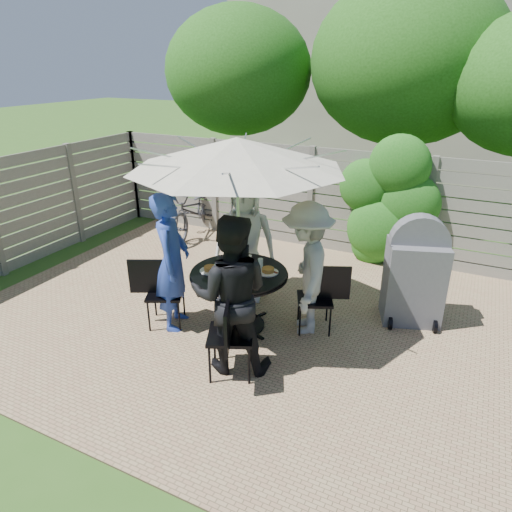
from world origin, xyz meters
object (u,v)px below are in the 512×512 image
at_px(person_front, 231,296).
at_px(plate_right, 268,271).
at_px(chair_left, 165,306).
at_px(plate_extra, 252,281).
at_px(plate_front, 236,283).
at_px(person_left, 172,262).
at_px(plate_back, 242,259).
at_px(bbq_grill, 414,275).
at_px(glass_back, 233,258).
at_px(chair_right, 315,311).
at_px(person_back, 245,240).
at_px(plate_left, 210,269).
at_px(chair_back, 246,277).
at_px(glass_left, 217,270).
at_px(coffee_cup, 248,261).
at_px(umbrella, 237,153).
at_px(bicycle, 195,211).
at_px(patio_table, 239,289).
at_px(glass_front, 246,276).
at_px(syrup_jug, 234,264).
at_px(person_right, 306,269).
at_px(glass_right, 260,264).
at_px(chair_front, 231,350).

distance_m(person_front, plate_right, 0.91).
distance_m(chair_left, plate_extra, 1.30).
height_order(plate_front, plate_extra, same).
distance_m(person_left, plate_extra, 1.06).
relative_size(plate_back, plate_extra, 1.08).
xyz_separation_m(person_left, plate_back, (0.63, 0.65, -0.08)).
bearing_deg(plate_front, bbq_grill, 39.44).
distance_m(plate_extra, glass_back, 0.63).
xyz_separation_m(chair_right, plate_right, (-0.56, -0.23, 0.54)).
xyz_separation_m(chair_right, plate_extra, (-0.61, -0.58, 0.54)).
height_order(person_back, chair_right, person_back).
bearing_deg(bbq_grill, chair_right, -161.38).
bearing_deg(glass_back, person_back, 102.02).
bearing_deg(glass_back, plate_left, -112.06).
height_order(person_left, glass_back, person_left).
bearing_deg(chair_back, glass_left, -10.81).
bearing_deg(glass_back, coffee_cup, 11.50).
bearing_deg(chair_right, person_back, -41.90).
xyz_separation_m(umbrella, bicycle, (-2.39, 2.64, -1.75)).
xyz_separation_m(patio_table, chair_back, (-0.37, 0.89, -0.30)).
distance_m(plate_left, glass_front, 0.53).
relative_size(plate_back, coffee_cup, 2.17).
relative_size(person_left, syrup_jug, 11.17).
height_order(person_back, plate_left, person_back).
height_order(chair_right, plate_back, chair_right).
height_order(person_left, plate_extra, person_left).
bearing_deg(plate_right, patio_table, -157.56).
xyz_separation_m(patio_table, glass_front, (0.20, -0.20, 0.31)).
relative_size(plate_right, glass_front, 1.86).
bearing_deg(plate_front, person_right, 45.89).
bearing_deg(syrup_jug, glass_right, 32.19).
xyz_separation_m(chair_front, plate_left, (-0.70, 0.76, 0.51)).
distance_m(person_back, person_front, 1.66).
xyz_separation_m(umbrella, chair_front, (0.37, -0.89, -1.94)).
distance_m(chair_right, glass_left, 1.36).
bearing_deg(glass_left, person_left, -167.98).
bearing_deg(umbrella, glass_front, -45.56).
bearing_deg(chair_front, bicycle, 13.90).
distance_m(patio_table, coffee_cup, 0.38).
height_order(plate_left, plate_front, same).
xyz_separation_m(patio_table, glass_back, (-0.20, 0.20, 0.31)).
xyz_separation_m(plate_back, plate_left, (-0.20, -0.47, 0.00)).
bearing_deg(plate_left, plate_right, 22.44).
relative_size(patio_table, plate_back, 6.04).
distance_m(plate_left, glass_right, 0.63).
relative_size(person_back, person_front, 0.98).
distance_m(chair_left, plate_right, 1.43).
xyz_separation_m(plate_left, plate_front, (0.47, -0.20, 0.00)).
xyz_separation_m(person_left, bicycle, (-1.62, 2.96, -0.40)).
xyz_separation_m(chair_back, plate_right, (0.70, -0.75, 0.56)).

